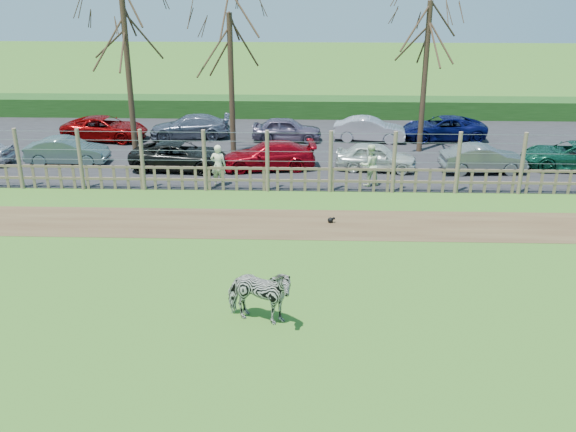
{
  "coord_description": "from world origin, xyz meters",
  "views": [
    {
      "loc": [
        1.62,
        -16.36,
        8.57
      ],
      "look_at": [
        1.0,
        2.5,
        1.1
      ],
      "focal_mm": 40.0,
      "sensor_mm": 36.0,
      "label": 1
    }
  ],
  "objects_px": {
    "visitor_a": "(218,165)",
    "car_1": "(67,151)",
    "crow": "(331,220)",
    "car_9": "(190,127)",
    "car_12": "(443,128)",
    "visitor_b": "(370,165)",
    "car_11": "(370,129)",
    "car_10": "(287,129)",
    "tree_left": "(125,35)",
    "tree_mid": "(230,50)",
    "zebra": "(259,295)",
    "car_6": "(572,155)",
    "car_8": "(105,128)",
    "car_4": "(376,157)",
    "car_3": "(268,156)",
    "tree_right": "(427,41)",
    "car_2": "(180,156)",
    "car_5": "(483,159)"
  },
  "relations": [
    {
      "from": "tree_mid",
      "to": "car_3",
      "type": "relative_size",
      "value": 1.65
    },
    {
      "from": "crow",
      "to": "car_6",
      "type": "height_order",
      "value": "car_6"
    },
    {
      "from": "car_4",
      "to": "tree_right",
      "type": "bearing_deg",
      "value": -30.44
    },
    {
      "from": "zebra",
      "to": "car_11",
      "type": "relative_size",
      "value": 0.5
    },
    {
      "from": "car_4",
      "to": "car_12",
      "type": "distance_m",
      "value": 6.63
    },
    {
      "from": "visitor_a",
      "to": "crow",
      "type": "xyz_separation_m",
      "value": [
        4.48,
        -3.82,
        -0.8
      ]
    },
    {
      "from": "visitor_b",
      "to": "car_2",
      "type": "relative_size",
      "value": 0.4
    },
    {
      "from": "zebra",
      "to": "car_6",
      "type": "bearing_deg",
      "value": -27.84
    },
    {
      "from": "tree_left",
      "to": "car_12",
      "type": "height_order",
      "value": "tree_left"
    },
    {
      "from": "tree_mid",
      "to": "car_12",
      "type": "xyz_separation_m",
      "value": [
        10.53,
        2.72,
        -4.23
      ]
    },
    {
      "from": "crow",
      "to": "car_9",
      "type": "distance_m",
      "value": 13.41
    },
    {
      "from": "crow",
      "to": "car_5",
      "type": "height_order",
      "value": "car_5"
    },
    {
      "from": "car_11",
      "to": "car_1",
      "type": "bearing_deg",
      "value": 114.65
    },
    {
      "from": "car_9",
      "to": "car_11",
      "type": "bearing_deg",
      "value": 83.33
    },
    {
      "from": "car_2",
      "to": "car_6",
      "type": "distance_m",
      "value": 17.35
    },
    {
      "from": "tree_mid",
      "to": "car_1",
      "type": "height_order",
      "value": "tree_mid"
    },
    {
      "from": "zebra",
      "to": "visitor_a",
      "type": "distance_m",
      "value": 10.9
    },
    {
      "from": "visitor_a",
      "to": "car_11",
      "type": "distance_m",
      "value": 9.99
    },
    {
      "from": "tree_left",
      "to": "visitor_b",
      "type": "xyz_separation_m",
      "value": [
        10.62,
        -3.77,
        -4.71
      ]
    },
    {
      "from": "car_11",
      "to": "car_4",
      "type": "bearing_deg",
      "value": -174.65
    },
    {
      "from": "car_9",
      "to": "car_10",
      "type": "distance_m",
      "value": 5.06
    },
    {
      "from": "zebra",
      "to": "crow",
      "type": "xyz_separation_m",
      "value": [
        2.03,
        6.8,
        -0.67
      ]
    },
    {
      "from": "visitor_a",
      "to": "car_8",
      "type": "xyz_separation_m",
      "value": [
        -6.82,
        7.11,
        -0.26
      ]
    },
    {
      "from": "visitor_a",
      "to": "visitor_b",
      "type": "bearing_deg",
      "value": -171.87
    },
    {
      "from": "tree_mid",
      "to": "crow",
      "type": "xyz_separation_m",
      "value": [
        4.44,
        -8.82,
        -4.76
      ]
    },
    {
      "from": "car_1",
      "to": "car_6",
      "type": "relative_size",
      "value": 0.84
    },
    {
      "from": "car_4",
      "to": "car_9",
      "type": "relative_size",
      "value": 0.85
    },
    {
      "from": "tree_right",
      "to": "car_2",
      "type": "xyz_separation_m",
      "value": [
        -11.05,
        -3.28,
        -4.6
      ]
    },
    {
      "from": "car_12",
      "to": "car_8",
      "type": "bearing_deg",
      "value": -90.82
    },
    {
      "from": "car_4",
      "to": "car_6",
      "type": "xyz_separation_m",
      "value": [
        8.69,
        0.47,
        0.0
      ]
    },
    {
      "from": "tree_right",
      "to": "car_10",
      "type": "xyz_separation_m",
      "value": [
        -6.5,
        1.74,
        -4.6
      ]
    },
    {
      "from": "tree_right",
      "to": "car_11",
      "type": "distance_m",
      "value": 5.45
    },
    {
      "from": "crow",
      "to": "car_3",
      "type": "height_order",
      "value": "car_3"
    },
    {
      "from": "car_1",
      "to": "car_11",
      "type": "xyz_separation_m",
      "value": [
        14.03,
        4.49,
        0.0
      ]
    },
    {
      "from": "zebra",
      "to": "car_5",
      "type": "height_order",
      "value": "zebra"
    },
    {
      "from": "car_1",
      "to": "car_8",
      "type": "relative_size",
      "value": 0.84
    },
    {
      "from": "car_12",
      "to": "visitor_b",
      "type": "bearing_deg",
      "value": -33.3
    },
    {
      "from": "crow",
      "to": "car_3",
      "type": "bearing_deg",
      "value": 112.61
    },
    {
      "from": "crow",
      "to": "car_11",
      "type": "bearing_deg",
      "value": 78.4
    },
    {
      "from": "car_3",
      "to": "tree_right",
      "type": "bearing_deg",
      "value": 106.17
    },
    {
      "from": "car_10",
      "to": "visitor_a",
      "type": "bearing_deg",
      "value": 162.2
    },
    {
      "from": "car_2",
      "to": "visitor_b",
      "type": "bearing_deg",
      "value": -99.88
    },
    {
      "from": "tree_left",
      "to": "visitor_a",
      "type": "xyz_separation_m",
      "value": [
        4.46,
        -4.0,
        -4.71
      ]
    },
    {
      "from": "tree_left",
      "to": "visitor_b",
      "type": "height_order",
      "value": "tree_left"
    },
    {
      "from": "crow",
      "to": "car_1",
      "type": "relative_size",
      "value": 0.07
    },
    {
      "from": "car_1",
      "to": "crow",
      "type": "bearing_deg",
      "value": -121.11
    },
    {
      "from": "visitor_a",
      "to": "car_1",
      "type": "distance_m",
      "value": 7.81
    },
    {
      "from": "car_2",
      "to": "car_3",
      "type": "height_order",
      "value": "same"
    },
    {
      "from": "crow",
      "to": "car_1",
      "type": "distance_m",
      "value": 13.51
    },
    {
      "from": "tree_left",
      "to": "car_10",
      "type": "xyz_separation_m",
      "value": [
        7.0,
        3.24,
        -4.98
      ]
    }
  ]
}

